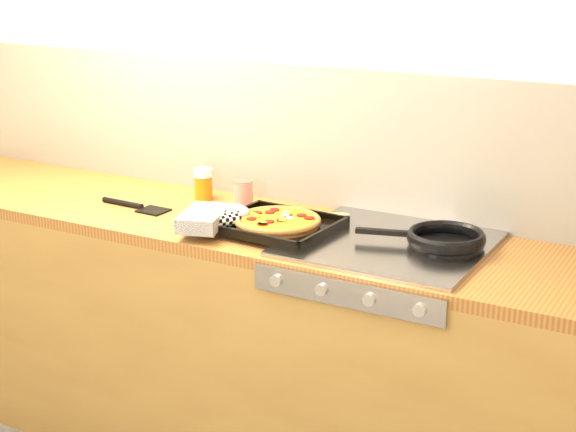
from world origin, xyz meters
The scene contains 9 objects.
room_shell centered at (0.00, 1.39, 1.15)m, with size 3.20×3.20×3.20m.
counter_run centered at (0.00, 1.10, 0.45)m, with size 3.20×0.62×0.90m.
stovetop centered at (0.45, 1.10, 0.91)m, with size 0.60×0.56×0.02m, color #9E9DA3.
pizza_on_tray centered at (0.03, 1.01, 0.94)m, with size 0.49×0.41×0.06m.
frying_pan centered at (0.61, 1.14, 0.94)m, with size 0.42×0.30×0.04m.
tomato_can centered at (-0.16, 1.23, 0.95)m, with size 0.08×0.08×0.10m.
juice_glass centered at (-0.35, 1.25, 0.96)m, with size 0.07×0.07×0.12m.
wooden_spoon centered at (0.11, 1.26, 0.91)m, with size 0.29×0.14×0.02m.
black_spatula centered at (-0.50, 1.04, 0.91)m, with size 0.28×0.09×0.02m.
Camera 1 is at (1.44, -1.32, 1.80)m, focal length 55.00 mm.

